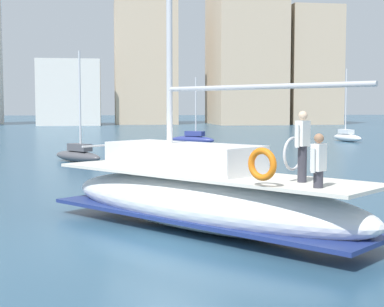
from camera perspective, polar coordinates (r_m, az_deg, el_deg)
ground_plane at (r=14.06m, az=-4.20°, el=-8.31°), size 400.00×400.00×0.00m
main_sailboat at (r=14.87m, az=0.91°, el=-4.02°), size 7.95×8.94×13.19m
moored_catamaran at (r=49.20m, az=0.09°, el=1.50°), size 3.82×3.38×5.60m
moored_cutter_left at (r=54.19m, az=14.96°, el=1.66°), size 1.65×4.35×6.53m
moored_ketch_distant at (r=33.57m, az=-11.13°, el=-0.04°), size 3.21×3.71×6.25m
waterfront_buildings at (r=104.70m, az=-5.98°, el=9.09°), size 81.90×18.61×25.89m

